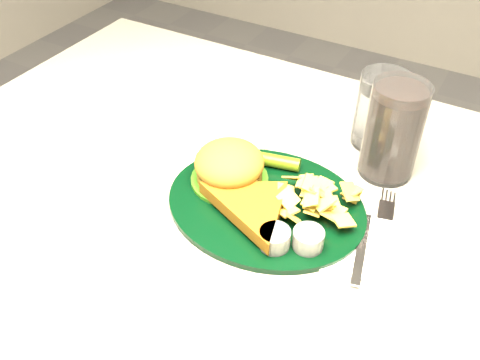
{
  "coord_description": "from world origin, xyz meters",
  "views": [
    {
      "loc": [
        0.26,
        -0.53,
        1.29
      ],
      "look_at": [
        -0.02,
        -0.03,
        0.8
      ],
      "focal_mm": 40.0,
      "sensor_mm": 36.0,
      "label": 1
    }
  ],
  "objects": [
    {
      "name": "wrapped_straw",
      "position": [
        -0.08,
        0.09,
        0.75
      ],
      "size": [
        0.18,
        0.15,
        0.01
      ],
      "primitive_type": null,
      "rotation": [
        0.0,
        0.0,
        0.6
      ],
      "color": "white",
      "rests_on": "table"
    },
    {
      "name": "water_glass",
      "position": [
        0.1,
        0.22,
        0.81
      ],
      "size": [
        0.1,
        0.1,
        0.13
      ],
      "primitive_type": "cylinder",
      "rotation": [
        0.0,
        0.0,
        0.37
      ],
      "color": "silver",
      "rests_on": "table"
    },
    {
      "name": "fork_napkin",
      "position": [
        0.16,
        -0.02,
        0.76
      ],
      "size": [
        0.17,
        0.2,
        0.01
      ],
      "primitive_type": null,
      "rotation": [
        0.0,
        0.0,
        0.22
      ],
      "color": "white",
      "rests_on": "table"
    },
    {
      "name": "table",
      "position": [
        0.0,
        0.0,
        0.38
      ],
      "size": [
        1.2,
        0.8,
        0.75
      ],
      "primitive_type": null,
      "color": "#9C978D",
      "rests_on": "ground"
    },
    {
      "name": "cola_glass",
      "position": [
        0.14,
        0.15,
        0.83
      ],
      "size": [
        0.11,
        0.11,
        0.16
      ],
      "primitive_type": "cylinder",
      "rotation": [
        0.0,
        0.0,
        -0.34
      ],
      "color": "black",
      "rests_on": "table"
    },
    {
      "name": "dinner_plate",
      "position": [
        0.01,
        -0.02,
        0.78
      ],
      "size": [
        0.31,
        0.26,
        0.07
      ],
      "primitive_type": null,
      "rotation": [
        0.0,
        0.0,
        0.04
      ],
      "color": "black",
      "rests_on": "table"
    }
  ]
}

